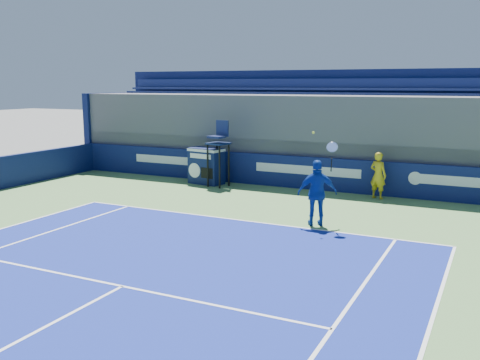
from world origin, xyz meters
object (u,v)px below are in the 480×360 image
at_px(tennis_player, 317,193).
at_px(ball_person, 378,175).
at_px(umpire_chair, 219,146).
at_px(match_clock, 206,165).

bearing_deg(tennis_player, ball_person, 80.06).
bearing_deg(tennis_player, umpire_chair, 143.15).
height_order(ball_person, tennis_player, tennis_player).
relative_size(ball_person, match_clock, 1.12).
xyz_separation_m(match_clock, umpire_chair, (0.68, -0.25, 0.79)).
bearing_deg(ball_person, match_clock, 19.72).
bearing_deg(umpire_chair, ball_person, 4.30).
bearing_deg(umpire_chair, tennis_player, -36.85).
bearing_deg(match_clock, umpire_chair, -20.36).
height_order(match_clock, tennis_player, tennis_player).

